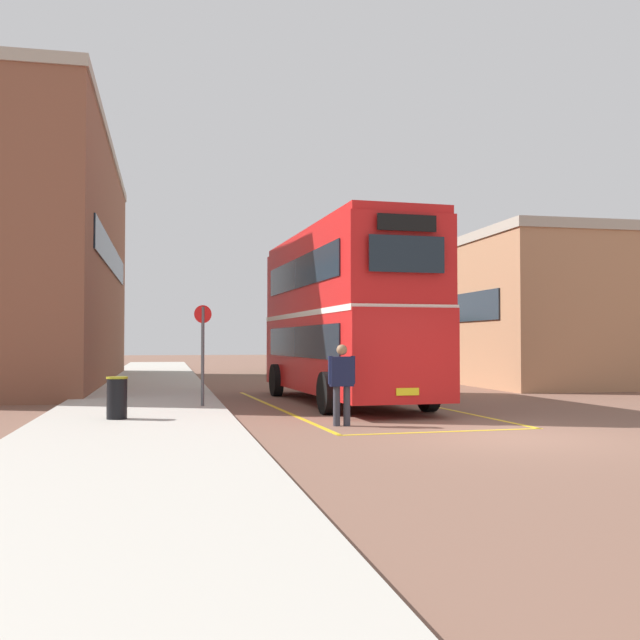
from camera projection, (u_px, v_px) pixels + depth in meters
ground_plane at (329, 388)px, 27.28m from camera, size 135.60×135.60×0.00m
sidewalk_left at (150, 384)px, 28.30m from camera, size 4.00×57.60×0.14m
brick_building_left at (43, 263)px, 29.61m from camera, size 5.45×20.36×9.66m
depot_building_right at (549, 313)px, 31.32m from camera, size 9.12×12.67×5.87m
double_decker_bus at (343, 313)px, 20.60m from camera, size 3.21×9.82×4.75m
single_deck_bus at (317, 343)px, 40.60m from camera, size 3.67×9.22×3.02m
pedestrian_boarding at (342, 379)px, 14.97m from camera, size 0.56×0.25×1.65m
litter_bin at (117, 398)px, 14.96m from camera, size 0.43×0.43×0.86m
bus_stop_sign at (203, 345)px, 18.06m from camera, size 0.43×0.16×2.46m
bay_marking_yellow at (362, 409)px, 18.73m from camera, size 4.82×11.93×0.01m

